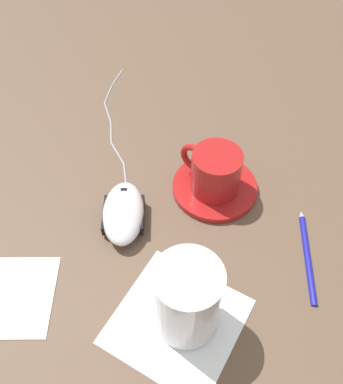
{
  "coord_description": "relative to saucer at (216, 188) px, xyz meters",
  "views": [
    {
      "loc": [
        -0.12,
        0.29,
        0.51
      ],
      "look_at": [
        0.05,
        -0.06,
        0.03
      ],
      "focal_mm": 40.0,
      "sensor_mm": 36.0,
      "label": 1
    }
  ],
  "objects": [
    {
      "name": "ground_plane",
      "position": [
        0.0,
        0.11,
        -0.01
      ],
      "size": [
        3.0,
        3.0,
        0.0
      ],
      "primitive_type": "plane",
      "color": "brown"
    },
    {
      "name": "saucer",
      "position": [
        0.0,
        0.0,
        0.0
      ],
      "size": [
        0.13,
        0.13,
        0.01
      ],
      "primitive_type": "cylinder",
      "color": "maroon",
      "rests_on": "ground"
    },
    {
      "name": "coffee_cup",
      "position": [
        0.0,
        0.0,
        0.04
      ],
      "size": [
        0.1,
        0.07,
        0.07
      ],
      "color": "maroon",
      "rests_on": "saucer"
    },
    {
      "name": "computer_mouse",
      "position": [
        0.1,
        0.11,
        0.01
      ],
      "size": [
        0.1,
        0.12,
        0.04
      ],
      "color": "silver",
      "rests_on": "ground"
    },
    {
      "name": "mouse_cable",
      "position": [
        0.22,
        -0.07,
        -0.0
      ],
      "size": [
        0.16,
        0.27,
        0.0
      ],
      "color": "gray",
      "rests_on": "ground"
    },
    {
      "name": "napkin_under_glass",
      "position": [
        -0.03,
        0.21,
        -0.0
      ],
      "size": [
        0.16,
        0.16,
        0.0
      ],
      "primitive_type": "cube",
      "rotation": [
        0.0,
        0.0,
        -0.08
      ],
      "color": "white",
      "rests_on": "ground"
    },
    {
      "name": "drinking_glass",
      "position": [
        -0.04,
        0.21,
        0.05
      ],
      "size": [
        0.08,
        0.08,
        0.11
      ],
      "primitive_type": "cylinder",
      "color": "silver",
      "rests_on": "napkin_under_glass"
    },
    {
      "name": "napkin_spare",
      "position": [
        0.17,
        0.28,
        -0.0
      ],
      "size": [
        0.15,
        0.15,
        0.0
      ],
      "primitive_type": "cube",
      "rotation": [
        0.0,
        0.0,
        0.45
      ],
      "color": "silver",
      "rests_on": "ground"
    },
    {
      "name": "pen",
      "position": [
        -0.15,
        0.05,
        -0.0
      ],
      "size": [
        0.06,
        0.14,
        0.01
      ],
      "color": "navy",
      "rests_on": "ground"
    }
  ]
}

